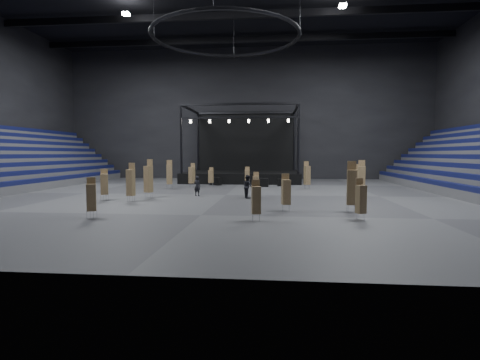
# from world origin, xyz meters

# --- Properties ---
(floor) EXTENTS (50.00, 50.00, 0.00)m
(floor) POSITION_xyz_m (0.00, 0.00, 0.00)
(floor) COLOR #444446
(floor) RESTS_ON ground
(wall_back) EXTENTS (50.00, 0.20, 18.00)m
(wall_back) POSITION_xyz_m (0.00, 21.00, 9.00)
(wall_back) COLOR black
(wall_back) RESTS_ON ground
(stage) EXTENTS (14.00, 10.00, 9.20)m
(stage) POSITION_xyz_m (0.00, 16.24, 1.45)
(stage) COLOR black
(stage) RESTS_ON floor
(truss_ring) EXTENTS (12.30, 12.30, 5.15)m
(truss_ring) POSITION_xyz_m (-0.00, 0.00, 13.00)
(truss_ring) COLOR black
(truss_ring) RESTS_ON ceiling
(flight_case_left) EXTENTS (1.41, 1.07, 0.84)m
(flight_case_left) POSITION_xyz_m (-2.46, 9.56, 0.42)
(flight_case_left) COLOR black
(flight_case_left) RESTS_ON floor
(flight_case_mid) EXTENTS (1.36, 0.72, 0.89)m
(flight_case_mid) POSITION_xyz_m (2.73, 8.03, 0.45)
(flight_case_mid) COLOR black
(flight_case_mid) RESTS_ON floor
(flight_case_right) EXTENTS (1.23, 0.73, 0.78)m
(flight_case_right) POSITION_xyz_m (4.92, 9.07, 0.39)
(flight_case_right) COLOR black
(flight_case_right) RESTS_ON floor
(chair_stack_0) EXTENTS (0.55, 0.55, 2.80)m
(chair_stack_0) POSITION_xyz_m (-6.29, -4.90, 1.42)
(chair_stack_0) COLOR silver
(chair_stack_0) RESTS_ON floor
(chair_stack_1) EXTENTS (0.55, 0.55, 2.18)m
(chair_stack_1) POSITION_xyz_m (8.58, -11.21, 1.13)
(chair_stack_1) COLOR silver
(chair_stack_1) RESTS_ON floor
(chair_stack_2) EXTENTS (0.62, 0.62, 2.19)m
(chair_stack_2) POSITION_xyz_m (-5.65, -11.99, 1.15)
(chair_stack_2) COLOR silver
(chair_stack_2) RESTS_ON floor
(chair_stack_3) EXTENTS (0.50, 0.50, 2.09)m
(chair_stack_3) POSITION_xyz_m (1.18, 8.01, 1.12)
(chair_stack_3) COLOR silver
(chair_stack_3) RESTS_ON floor
(chair_stack_4) EXTENTS (0.67, 0.67, 2.50)m
(chair_stack_4) POSITION_xyz_m (-4.43, 6.68, 1.30)
(chair_stack_4) COLOR silver
(chair_stack_4) RESTS_ON floor
(chair_stack_5) EXTENTS (0.58, 0.58, 2.26)m
(chair_stack_5) POSITION_xyz_m (4.79, -8.48, 1.19)
(chair_stack_5) COLOR silver
(chair_stack_5) RESTS_ON floor
(chair_stack_6) EXTENTS (0.66, 0.66, 2.71)m
(chair_stack_6) POSITION_xyz_m (7.21, 6.03, 1.39)
(chair_stack_6) COLOR silver
(chair_stack_6) RESTS_ON floor
(chair_stack_7) EXTENTS (0.48, 0.48, 2.03)m
(chair_stack_7) POSITION_xyz_m (2.61, -1.83, 1.07)
(chair_stack_7) COLOR silver
(chair_stack_7) RESTS_ON floor
(chair_stack_8) EXTENTS (0.51, 0.51, 2.02)m
(chair_stack_8) POSITION_xyz_m (-2.69, 8.01, 1.08)
(chair_stack_8) COLOR silver
(chair_stack_8) RESTS_ON floor
(chair_stack_9) EXTENTS (0.69, 0.69, 2.33)m
(chair_stack_9) POSITION_xyz_m (-8.45, -4.57, 1.24)
(chair_stack_9) COLOR silver
(chair_stack_9) RESTS_ON floor
(chair_stack_10) EXTENTS (0.61, 0.61, 2.94)m
(chair_stack_10) POSITION_xyz_m (11.00, -0.40, 1.50)
(chair_stack_10) COLOR silver
(chair_stack_10) RESTS_ON floor
(chair_stack_11) EXTENTS (0.66, 0.66, 2.83)m
(chair_stack_11) POSITION_xyz_m (-6.29, 4.96, 1.46)
(chair_stack_11) COLOR silver
(chair_stack_11) RESTS_ON floor
(chair_stack_12) EXTENTS (0.61, 0.61, 2.56)m
(chair_stack_12) POSITION_xyz_m (11.00, 1.62, 1.31)
(chair_stack_12) COLOR silver
(chair_stack_12) RESTS_ON floor
(chair_stack_13) EXTENTS (0.60, 0.60, 3.01)m
(chair_stack_13) POSITION_xyz_m (8.62, -8.55, 1.53)
(chair_stack_13) COLOR silver
(chair_stack_13) RESTS_ON floor
(chair_stack_15) EXTENTS (0.52, 0.52, 2.12)m
(chair_stack_15) POSITION_xyz_m (3.18, -11.99, 1.11)
(chair_stack_15) COLOR silver
(chair_stack_15) RESTS_ON floor
(chair_stack_16) EXTENTS (0.66, 0.66, 3.02)m
(chair_stack_16) POSITION_xyz_m (-5.73, -2.72, 1.53)
(chair_stack_16) COLOR silver
(chair_stack_16) RESTS_ON floor
(man_center) EXTENTS (0.71, 0.60, 1.65)m
(man_center) POSITION_xyz_m (-2.24, -0.99, 0.82)
(man_center) COLOR black
(man_center) RESTS_ON floor
(crew_member) EXTENTS (0.98, 1.08, 1.81)m
(crew_member) POSITION_xyz_m (2.00, -2.11, 0.90)
(crew_member) COLOR black
(crew_member) RESTS_ON floor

